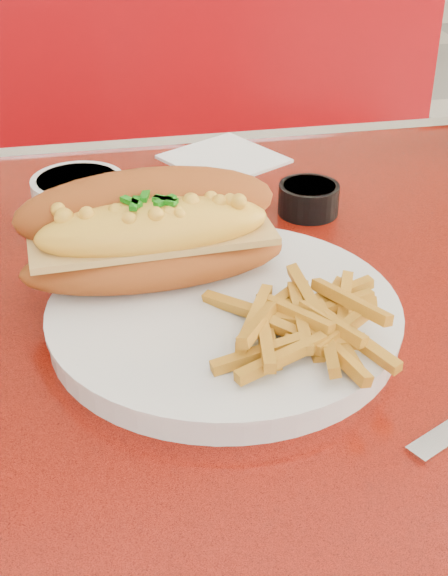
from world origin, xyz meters
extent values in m
cube|color=red|center=(0.00, 0.00, 0.75)|extent=(1.20, 0.80, 0.04)
cube|color=white|center=(0.00, 0.40, 0.75)|extent=(1.22, 0.03, 0.04)
cube|color=#980A0E|center=(0.00, 0.78, 0.23)|extent=(1.20, 0.50, 0.45)
cube|color=#980A0E|center=(0.00, 1.00, 0.68)|extent=(1.20, 0.08, 0.45)
cylinder|color=silver|center=(-0.05, -0.04, 0.78)|extent=(0.35, 0.35, 0.02)
cylinder|color=silver|center=(-0.05, -0.04, 0.79)|extent=(0.36, 0.36, 0.00)
ellipsoid|color=#A24C1A|center=(-0.10, 0.01, 0.81)|extent=(0.24, 0.09, 0.05)
cube|color=tan|center=(-0.10, 0.01, 0.83)|extent=(0.22, 0.07, 0.01)
ellipsoid|color=yellow|center=(-0.10, 0.01, 0.84)|extent=(0.20, 0.08, 0.05)
ellipsoid|color=#A24C1A|center=(-0.10, 0.05, 0.85)|extent=(0.24, 0.10, 0.09)
cube|color=#B8B8BD|center=(0.00, -0.05, 0.79)|extent=(0.07, 0.10, 0.00)
cube|color=#B8B8BD|center=(-0.04, 0.00, 0.79)|extent=(0.03, 0.03, 0.00)
cylinder|color=silver|center=(-0.16, 0.18, 0.80)|extent=(0.11, 0.11, 0.05)
cylinder|color=black|center=(-0.16, 0.18, 0.82)|extent=(0.10, 0.10, 0.01)
cylinder|color=black|center=(0.09, 0.16, 0.79)|extent=(0.07, 0.07, 0.03)
cylinder|color=#D97A4E|center=(0.09, 0.16, 0.80)|extent=(0.06, 0.06, 0.01)
cube|color=white|center=(0.02, 0.33, 0.77)|extent=(0.17, 0.17, 0.00)
camera|label=1|loc=(-0.15, -0.59, 1.16)|focal=50.00mm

